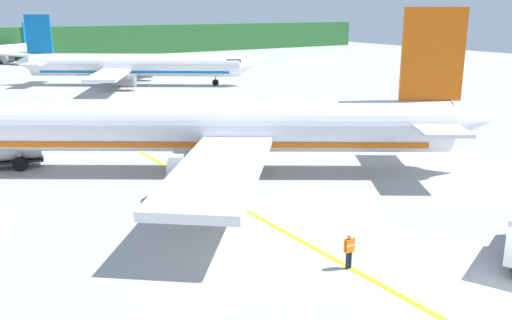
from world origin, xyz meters
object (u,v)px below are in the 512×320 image
(airliner_foreground, at_px, (209,127))
(service_truck_fuel, at_px, (3,151))
(airliner_mid_apron, at_px, (133,66))
(crew_loader_left, at_px, (349,248))

(airliner_foreground, height_order, service_truck_fuel, airliner_foreground)
(airliner_mid_apron, bearing_deg, crew_loader_left, -102.89)
(airliner_foreground, relative_size, airliner_mid_apron, 1.11)
(service_truck_fuel, bearing_deg, airliner_mid_apron, 57.10)
(airliner_mid_apron, xyz_separation_m, crew_loader_left, (-15.31, -66.90, -2.08))
(airliner_foreground, xyz_separation_m, airliner_mid_apron, (13.01, 49.13, -0.29))
(airliner_foreground, height_order, crew_loader_left, airliner_foreground)
(airliner_mid_apron, bearing_deg, service_truck_fuel, -122.90)
(service_truck_fuel, height_order, crew_loader_left, service_truck_fuel)
(airliner_foreground, bearing_deg, service_truck_fuel, 143.87)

